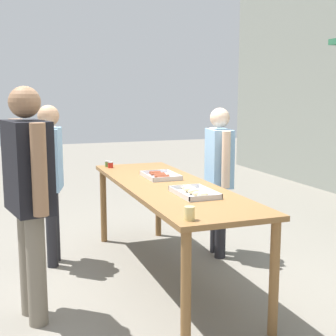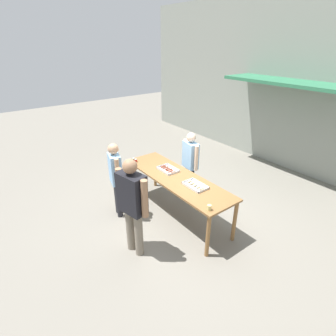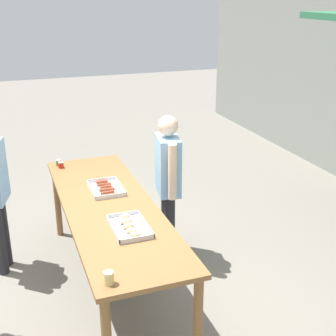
# 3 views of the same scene
# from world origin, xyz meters

# --- Properties ---
(ground_plane) EXTENTS (24.00, 24.00, 0.00)m
(ground_plane) POSITION_xyz_m (0.00, 0.00, 0.00)
(ground_plane) COLOR slate
(building_facade_back) EXTENTS (12.00, 1.11, 4.50)m
(building_facade_back) POSITION_xyz_m (0.00, 3.98, 2.26)
(building_facade_back) COLOR gray
(building_facade_back) RESTS_ON ground
(serving_table) EXTENTS (2.64, 0.80, 0.88)m
(serving_table) POSITION_xyz_m (0.00, 0.00, 0.79)
(serving_table) COLOR brown
(serving_table) RESTS_ON ground
(food_tray_sausages) EXTENTS (0.43, 0.30, 0.04)m
(food_tray_sausages) POSITION_xyz_m (-0.35, 0.05, 0.90)
(food_tray_sausages) COLOR silver
(food_tray_sausages) RESTS_ON serving_table
(food_tray_buns) EXTENTS (0.46, 0.28, 0.06)m
(food_tray_buns) POSITION_xyz_m (0.49, 0.05, 0.90)
(food_tray_buns) COLOR silver
(food_tray_buns) RESTS_ON serving_table
(condiment_jar_mustard) EXTENTS (0.06, 0.06, 0.07)m
(condiment_jar_mustard) POSITION_xyz_m (-1.19, -0.29, 0.92)
(condiment_jar_mustard) COLOR #567A38
(condiment_jar_mustard) RESTS_ON serving_table
(condiment_jar_ketchup) EXTENTS (0.06, 0.06, 0.07)m
(condiment_jar_ketchup) POSITION_xyz_m (-1.11, -0.27, 0.92)
(condiment_jar_ketchup) COLOR #B22319
(condiment_jar_ketchup) RESTS_ON serving_table
(beer_cup) EXTENTS (0.07, 0.07, 0.09)m
(beer_cup) POSITION_xyz_m (1.18, -0.28, 0.93)
(beer_cup) COLOR #DBC67A
(beer_cup) RESTS_ON serving_table
(person_server_behind_table) EXTENTS (0.55, 0.27, 1.55)m
(person_server_behind_table) POSITION_xyz_m (-0.39, 0.70, 0.93)
(person_server_behind_table) COLOR #232328
(person_server_behind_table) RESTS_ON ground
(person_customer_holding_hotdog) EXTENTS (0.51, 0.28, 1.59)m
(person_customer_holding_hotdog) POSITION_xyz_m (-0.72, -0.96, 0.96)
(person_customer_holding_hotdog) COLOR #232328
(person_customer_holding_hotdog) RESTS_ON ground
(person_customer_with_cup) EXTENTS (0.67, 0.35, 1.75)m
(person_customer_with_cup) POSITION_xyz_m (0.42, -1.24, 1.04)
(person_customer_with_cup) COLOR #756B5B
(person_customer_with_cup) RESTS_ON ground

